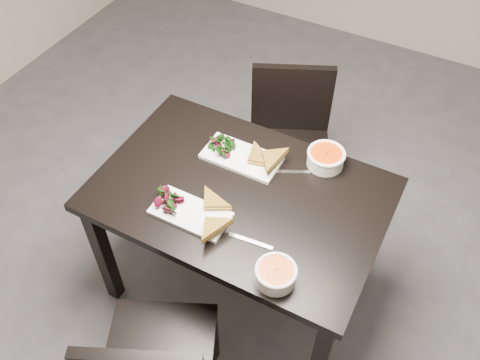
{
  "coord_description": "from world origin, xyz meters",
  "views": [
    {
      "loc": [
        0.5,
        -1.24,
        2.38
      ],
      "look_at": [
        -0.15,
        -0.01,
        0.82
      ],
      "focal_mm": 38.72,
      "sensor_mm": 36.0,
      "label": 1
    }
  ],
  "objects_px": {
    "table": "(240,206)",
    "plate_near": "(191,213)",
    "soup_bowl_near": "(276,274)",
    "soup_bowl_far": "(326,157)",
    "plate_far": "(242,157)",
    "chair_far": "(290,136)"
  },
  "relations": [
    {
      "from": "soup_bowl_near",
      "to": "plate_far",
      "type": "bearing_deg",
      "value": 129.23
    },
    {
      "from": "plate_near",
      "to": "plate_far",
      "type": "bearing_deg",
      "value": 84.6
    },
    {
      "from": "plate_far",
      "to": "plate_near",
      "type": "bearing_deg",
      "value": -95.4
    },
    {
      "from": "chair_far",
      "to": "plate_near",
      "type": "bearing_deg",
      "value": -118.74
    },
    {
      "from": "table",
      "to": "plate_near",
      "type": "height_order",
      "value": "plate_near"
    },
    {
      "from": "plate_near",
      "to": "plate_far",
      "type": "relative_size",
      "value": 0.93
    },
    {
      "from": "table",
      "to": "chair_far",
      "type": "relative_size",
      "value": 1.41
    },
    {
      "from": "soup_bowl_near",
      "to": "soup_bowl_far",
      "type": "distance_m",
      "value": 0.62
    },
    {
      "from": "chair_far",
      "to": "soup_bowl_far",
      "type": "xyz_separation_m",
      "value": [
        0.31,
        -0.35,
        0.31
      ]
    },
    {
      "from": "soup_bowl_near",
      "to": "soup_bowl_far",
      "type": "xyz_separation_m",
      "value": [
        -0.06,
        0.62,
        0.0
      ]
    },
    {
      "from": "plate_far",
      "to": "table",
      "type": "bearing_deg",
      "value": -64.1
    },
    {
      "from": "table",
      "to": "soup_bowl_near",
      "type": "relative_size",
      "value": 7.82
    },
    {
      "from": "plate_near",
      "to": "soup_bowl_near",
      "type": "height_order",
      "value": "soup_bowl_near"
    },
    {
      "from": "table",
      "to": "soup_bowl_near",
      "type": "height_order",
      "value": "soup_bowl_near"
    },
    {
      "from": "soup_bowl_near",
      "to": "plate_far",
      "type": "relative_size",
      "value": 0.45
    },
    {
      "from": "plate_far",
      "to": "soup_bowl_far",
      "type": "relative_size",
      "value": 2.05
    },
    {
      "from": "chair_far",
      "to": "plate_near",
      "type": "xyz_separation_m",
      "value": [
        -0.06,
        -0.86,
        0.27
      ]
    },
    {
      "from": "soup_bowl_far",
      "to": "soup_bowl_near",
      "type": "bearing_deg",
      "value": -84.84
    },
    {
      "from": "plate_near",
      "to": "soup_bowl_far",
      "type": "bearing_deg",
      "value": 54.09
    },
    {
      "from": "plate_near",
      "to": "plate_far",
      "type": "height_order",
      "value": "plate_far"
    },
    {
      "from": "table",
      "to": "plate_far",
      "type": "xyz_separation_m",
      "value": [
        -0.08,
        0.17,
        0.11
      ]
    },
    {
      "from": "soup_bowl_near",
      "to": "plate_far",
      "type": "height_order",
      "value": "soup_bowl_near"
    }
  ]
}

